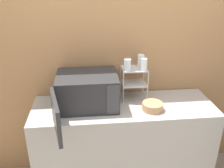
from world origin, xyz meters
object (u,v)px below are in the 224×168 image
Objects in this scene: dish_rack at (134,77)px; bowl at (152,107)px; glass_front_left at (127,65)px; glass_back_right at (141,60)px; glass_front_right at (144,64)px; microwave at (86,91)px.

bowl is (0.13, -0.25, -0.19)m from dish_rack.
dish_rack is 0.18m from glass_front_left.
glass_back_right is 0.47m from bowl.
glass_front_right is at bearing -88.16° from glass_back_right.
microwave is at bearing -172.53° from glass_front_right.
glass_front_left is 0.19m from glass_back_right.
microwave is 0.49m from dish_rack.
glass_front_left reaches higher than microwave.
glass_back_right is 0.60× the size of bowl.
dish_rack is 2.84× the size of glass_front_left.
microwave is at bearing -165.37° from dish_rack.
glass_front_right reaches higher than bowl.
glass_front_left is at bearing -143.30° from dish_rack.
glass_front_right is 0.40m from bowl.
dish_rack is (0.47, 0.12, 0.07)m from microwave.
microwave is 4.55× the size of bowl.
microwave is 0.45m from glass_front_left.
bowl is (0.06, -0.20, -0.34)m from glass_front_right.
dish_rack reaches higher than bowl.
microwave is 2.68× the size of dish_rack.
bowl is at bearing -43.06° from glass_front_left.
microwave is 0.59m from glass_front_right.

